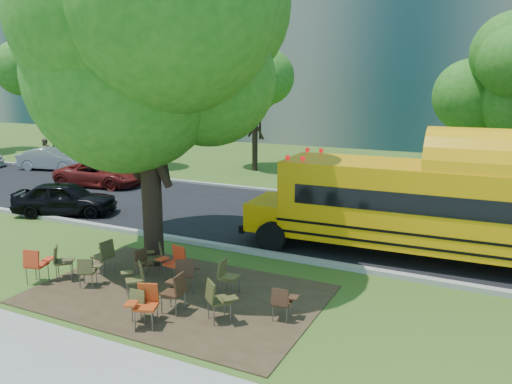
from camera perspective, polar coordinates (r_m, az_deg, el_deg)
The scene contains 33 objects.
ground at distance 13.62m, azimuth -11.29°, elevation -9.89°, with size 160.00×160.00×0.00m, color #3A591B.
dirt_patch at distance 12.70m, azimuth -9.02°, elevation -11.44°, with size 7.00×4.50×0.03m, color #382819.
asphalt_road at distance 19.32m, azimuth 1.36°, elevation -2.82°, with size 80.00×8.00×0.04m, color black.
kerb_near at distance 15.92m, azimuth -4.73°, elevation -6.07°, with size 80.00×0.25×0.14m, color gray.
kerb_far at distance 22.98m, azimuth 5.65°, elevation -0.25°, with size 80.00×0.25×0.14m, color gray.
building_main at distance 48.91m, azimuth 7.54°, elevation 19.36°, with size 38.00×16.00×22.00m, color slate.
building_left at distance 67.91m, azimuth -17.04°, elevation 16.16°, with size 26.00×14.00×20.00m, color slate.
bg_tree_0 at distance 30.29m, azimuth -14.96°, elevation 11.07°, with size 5.20×5.20×7.18m.
bg_tree_1 at distance 37.33m, azimuth -22.50°, elevation 12.03°, with size 6.00×6.00×8.40m.
bg_tree_2 at distance 28.92m, azimuth -0.13°, elevation 10.73°, with size 4.80×4.80×6.62m.
bg_tree_3 at distance 23.92m, azimuth 27.17°, elevation 10.94°, with size 5.60×5.60×7.84m.
main_tree at distance 13.87m, azimuth -12.49°, elevation 13.80°, with size 7.20×7.20×9.13m.
school_bus at distance 15.14m, azimuth 22.24°, elevation -1.82°, with size 11.62×3.04×2.82m.
chair_0 at distance 14.13m, azimuth -23.85°, elevation -7.36°, with size 0.65×0.69×0.96m.
chair_1 at distance 14.19m, azimuth -21.36°, elevation -7.12°, with size 0.80×0.63×0.93m.
chair_2 at distance 13.43m, azimuth -18.69°, elevation -8.37°, with size 0.55×0.64×0.81m.
chair_3 at distance 12.59m, azimuth -13.55°, elevation -9.28°, with size 0.75×0.59×0.87m.
chair_4 at distance 11.30m, azimuth -12.95°, elevation -12.07°, with size 0.53×0.50×0.80m.
chair_5 at distance 11.06m, azimuth -12.55°, elevation -12.10°, with size 0.65×0.73×0.95m.
chair_6 at distance 11.55m, azimuth -9.18°, elevation -10.85°, with size 0.59×0.63×0.96m.
chair_7 at distance 11.00m, azimuth -4.48°, elevation -11.91°, with size 0.83×0.66×0.97m.
chair_8 at distance 14.19m, azimuth -16.92°, elevation -6.68°, with size 0.57×0.67×0.97m.
chair_9 at distance 13.94m, azimuth -11.32°, elevation -7.09°, with size 0.71×0.56×0.84m.
chair_10 at distance 13.68m, azimuth -12.83°, elevation -7.67°, with size 0.49×0.62×0.79m.
chair_11 at distance 12.49m, azimuth -8.01°, elevation -8.98°, with size 0.63×0.80×0.95m.
chair_12 at distance 12.30m, azimuth -3.36°, elevation -9.34°, with size 0.57×0.60×0.92m.
chair_13 at distance 11.07m, azimuth 3.03°, elevation -12.28°, with size 0.54×0.53×0.81m.
chair_14 at distance 13.35m, azimuth -9.27°, elevation -7.63°, with size 0.68×0.55×0.93m.
black_car at distance 20.85m, azimuth -20.99°, elevation -0.69°, with size 1.57×3.90×1.33m, color black.
bg_car_silver at distance 31.65m, azimuth -22.26°, elevation 3.49°, with size 1.39×4.00×1.32m, color #97979C.
bg_car_red at distance 26.01m, azimuth -17.43°, elevation 1.96°, with size 2.04×4.43×1.23m, color #59120F.
pedestrian_a at distance 31.92m, azimuth -17.22°, elevation 4.13°, with size 0.56×0.37×1.53m, color #364B79.
pedestrian_b at distance 33.25m, azimuth -22.98°, elevation 4.19°, with size 0.84×0.66×1.73m, color #756446.
Camera 1 is at (7.79, -9.91, 5.15)m, focal length 35.00 mm.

